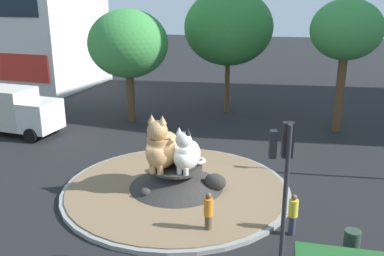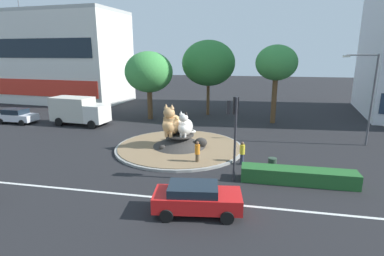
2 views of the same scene
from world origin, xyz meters
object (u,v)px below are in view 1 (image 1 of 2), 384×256
at_px(cat_statue_white, 186,154).
at_px(third_tree_left, 228,28).
at_px(second_tree_near_tower, 128,44).
at_px(delivery_box_truck, 10,109).
at_px(cat_statue_calico, 162,148).
at_px(litter_bin, 352,242).
at_px(pedestrian_orange_shirt, 208,213).
at_px(pedestrian_yellow_shirt, 293,214).
at_px(broadleaf_tree_behind_island, 346,31).
at_px(traffic_light_mast, 284,170).

xyz_separation_m(cat_statue_white, third_tree_left, (-0.27, 14.50, 4.41)).
xyz_separation_m(second_tree_near_tower, delivery_box_truck, (-6.60, -4.37, -3.86)).
relative_size(cat_statue_calico, litter_bin, 2.99).
xyz_separation_m(cat_statue_white, second_tree_near_tower, (-6.61, 10.65, 3.48)).
relative_size(delivery_box_truck, litter_bin, 7.21).
relative_size(pedestrian_orange_shirt, litter_bin, 1.91).
distance_m(third_tree_left, litter_bin, 19.91).
distance_m(pedestrian_orange_shirt, litter_bin, 5.11).
height_order(second_tree_near_tower, pedestrian_orange_shirt, second_tree_near_tower).
xyz_separation_m(second_tree_near_tower, pedestrian_yellow_shirt, (11.24, -13.01, -4.60)).
relative_size(broadleaf_tree_behind_island, pedestrian_orange_shirt, 4.95).
xyz_separation_m(broadleaf_tree_behind_island, second_tree_near_tower, (-14.14, -0.72, -1.06)).
xyz_separation_m(cat_statue_calico, broadleaf_tree_behind_island, (8.63, 11.37, 4.36)).
height_order(cat_statue_calico, traffic_light_mast, traffic_light_mast).
bearing_deg(broadleaf_tree_behind_island, delivery_box_truck, -166.21).
distance_m(second_tree_near_tower, third_tree_left, 7.47).
relative_size(traffic_light_mast, pedestrian_yellow_shirt, 3.15).
relative_size(cat_statue_white, pedestrian_yellow_shirt, 1.28).
relative_size(cat_statue_calico, pedestrian_yellow_shirt, 1.63).
bearing_deg(broadleaf_tree_behind_island, second_tree_near_tower, -177.09).
bearing_deg(broadleaf_tree_behind_island, traffic_light_mast, -101.50).
bearing_deg(pedestrian_yellow_shirt, second_tree_near_tower, 146.80).
relative_size(traffic_light_mast, litter_bin, 5.77).
height_order(cat_statue_calico, delivery_box_truck, cat_statue_calico).
bearing_deg(second_tree_near_tower, cat_statue_calico, -62.64).
bearing_deg(third_tree_left, second_tree_near_tower, -148.73).
distance_m(third_tree_left, pedestrian_orange_shirt, 18.49).
distance_m(cat_statue_calico, delivery_box_truck, 13.65).
bearing_deg(third_tree_left, traffic_light_mast, -77.40).
relative_size(cat_statue_white, second_tree_near_tower, 0.27).
height_order(cat_statue_calico, pedestrian_yellow_shirt, cat_statue_calico).
bearing_deg(second_tree_near_tower, pedestrian_yellow_shirt, -49.19).
bearing_deg(cat_statue_white, pedestrian_orange_shirt, 30.69).
distance_m(broadleaf_tree_behind_island, delivery_box_truck, 21.91).
xyz_separation_m(broadleaf_tree_behind_island, pedestrian_yellow_shirt, (-2.90, -13.73, -5.66)).
relative_size(cat_statue_calico, cat_statue_white, 1.27).
xyz_separation_m(pedestrian_yellow_shirt, litter_bin, (2.02, -0.84, -0.42)).
height_order(traffic_light_mast, litter_bin, traffic_light_mast).
bearing_deg(cat_statue_white, litter_bin, 67.98).
height_order(cat_statue_white, pedestrian_orange_shirt, cat_statue_white).
bearing_deg(third_tree_left, cat_statue_calico, -93.26).
height_order(traffic_light_mast, pedestrian_orange_shirt, traffic_light_mast).
xyz_separation_m(second_tree_near_tower, litter_bin, (13.26, -13.85, -5.02)).
relative_size(cat_statue_calico, broadleaf_tree_behind_island, 0.32).
height_order(delivery_box_truck, litter_bin, delivery_box_truck).
bearing_deg(third_tree_left, pedestrian_orange_shirt, -84.05).
bearing_deg(cat_statue_calico, pedestrian_orange_shirt, 47.14).
bearing_deg(litter_bin, second_tree_near_tower, 133.74).
relative_size(broadleaf_tree_behind_island, second_tree_near_tower, 1.09).
bearing_deg(pedestrian_orange_shirt, traffic_light_mast, 7.25).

